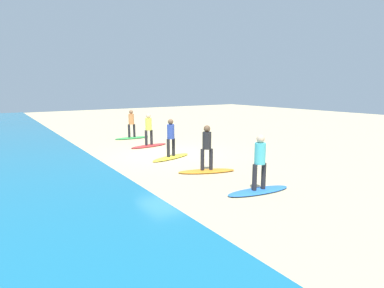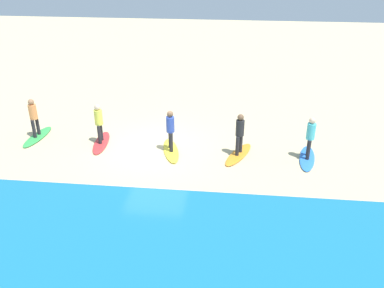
{
  "view_description": "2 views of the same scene",
  "coord_description": "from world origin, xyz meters",
  "px_view_note": "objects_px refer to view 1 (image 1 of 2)",
  "views": [
    {
      "loc": [
        -12.1,
        6.77,
        3.08
      ],
      "look_at": [
        -1.5,
        -0.35,
        0.7
      ],
      "focal_mm": 28.83,
      "sensor_mm": 36.0,
      "label": 1
    },
    {
      "loc": [
        -3.02,
        14.13,
        7.45
      ],
      "look_at": [
        -1.61,
        0.98,
        0.77
      ],
      "focal_mm": 37.59,
      "sensor_mm": 36.0,
      "label": 2
    }
  ],
  "objects_px": {
    "surfboard_red": "(149,146)",
    "surfer_yellow": "(171,135)",
    "surfboard_orange": "(207,171)",
    "surfboard_yellow": "(171,157)",
    "surfer_blue": "(260,158)",
    "surfboard_green": "(132,138)",
    "surfer_orange": "(207,144)",
    "surfer_red": "(149,127)",
    "surfer_green": "(131,121)",
    "surfboard_blue": "(258,191)"
  },
  "relations": [
    {
      "from": "surfboard_blue",
      "to": "surfboard_green",
      "type": "height_order",
      "value": "same"
    },
    {
      "from": "surfboard_orange",
      "to": "surfboard_green",
      "type": "xyz_separation_m",
      "value": [
        8.5,
        -0.69,
        0.0
      ]
    },
    {
      "from": "surfboard_blue",
      "to": "surfer_yellow",
      "type": "distance_m",
      "value": 5.37
    },
    {
      "from": "surfer_green",
      "to": "surfer_orange",
      "type": "bearing_deg",
      "value": 175.34
    },
    {
      "from": "surfer_blue",
      "to": "surfboard_green",
      "type": "distance_m",
      "value": 11.18
    },
    {
      "from": "surfboard_blue",
      "to": "surfboard_yellow",
      "type": "relative_size",
      "value": 1.0
    },
    {
      "from": "surfboard_blue",
      "to": "surfer_blue",
      "type": "relative_size",
      "value": 1.28
    },
    {
      "from": "surfboard_orange",
      "to": "surfboard_blue",
      "type": "bearing_deg",
      "value": 112.87
    },
    {
      "from": "surfer_orange",
      "to": "surfer_yellow",
      "type": "xyz_separation_m",
      "value": [
        2.66,
        -0.04,
        0.0
      ]
    },
    {
      "from": "surfer_blue",
      "to": "surfboard_orange",
      "type": "distance_m",
      "value": 2.8
    },
    {
      "from": "surfer_blue",
      "to": "surfer_orange",
      "type": "distance_m",
      "value": 2.61
    },
    {
      "from": "surfboard_blue",
      "to": "surfer_orange",
      "type": "xyz_separation_m",
      "value": [
        2.61,
        -0.02,
        0.99
      ]
    },
    {
      "from": "surfboard_green",
      "to": "surfer_red",
      "type": "bearing_deg",
      "value": 89.06
    },
    {
      "from": "surfboard_green",
      "to": "surfer_green",
      "type": "distance_m",
      "value": 0.99
    },
    {
      "from": "surfboard_yellow",
      "to": "surfer_green",
      "type": "relative_size",
      "value": 1.28
    },
    {
      "from": "surfboard_blue",
      "to": "surfboard_red",
      "type": "height_order",
      "value": "same"
    },
    {
      "from": "surfboard_orange",
      "to": "surfer_orange",
      "type": "relative_size",
      "value": 1.28
    },
    {
      "from": "surfer_orange",
      "to": "surfboard_yellow",
      "type": "distance_m",
      "value": 2.84
    },
    {
      "from": "surfer_orange",
      "to": "surfer_red",
      "type": "relative_size",
      "value": 1.0
    },
    {
      "from": "surfboard_orange",
      "to": "surfboard_red",
      "type": "height_order",
      "value": "same"
    },
    {
      "from": "surfer_orange",
      "to": "surfboard_red",
      "type": "xyz_separation_m",
      "value": [
        5.63,
        -0.43,
        -0.99
      ]
    },
    {
      "from": "surfboard_blue",
      "to": "surfer_red",
      "type": "height_order",
      "value": "surfer_red"
    },
    {
      "from": "surfboard_blue",
      "to": "surfboard_orange",
      "type": "height_order",
      "value": "same"
    },
    {
      "from": "surfer_red",
      "to": "surfboard_red",
      "type": "bearing_deg",
      "value": 90.0
    },
    {
      "from": "surfboard_blue",
      "to": "surfer_yellow",
      "type": "bearing_deg",
      "value": -81.26
    },
    {
      "from": "surfboard_green",
      "to": "surfer_blue",
      "type": "bearing_deg",
      "value": 90.62
    },
    {
      "from": "surfer_orange",
      "to": "surfer_green",
      "type": "height_order",
      "value": "same"
    },
    {
      "from": "surfer_orange",
      "to": "surfboard_green",
      "type": "height_order",
      "value": "surfer_orange"
    },
    {
      "from": "surfer_yellow",
      "to": "surfer_green",
      "type": "height_order",
      "value": "same"
    },
    {
      "from": "surfboard_yellow",
      "to": "surfer_blue",
      "type": "bearing_deg",
      "value": 74.01
    },
    {
      "from": "surfboard_yellow",
      "to": "surfboard_green",
      "type": "relative_size",
      "value": 1.0
    },
    {
      "from": "surfboard_orange",
      "to": "surfboard_green",
      "type": "height_order",
      "value": "same"
    },
    {
      "from": "surfer_blue",
      "to": "surfer_red",
      "type": "relative_size",
      "value": 1.0
    },
    {
      "from": "surfboard_green",
      "to": "surfer_orange",
      "type": "bearing_deg",
      "value": 89.65
    },
    {
      "from": "surfer_yellow",
      "to": "surfboard_green",
      "type": "relative_size",
      "value": 0.78
    },
    {
      "from": "surfboard_red",
      "to": "surfer_yellow",
      "type": "bearing_deg",
      "value": 76.3
    },
    {
      "from": "surfboard_red",
      "to": "surfboard_blue",
      "type": "bearing_deg",
      "value": 80.62
    },
    {
      "from": "surfer_blue",
      "to": "surfer_yellow",
      "type": "xyz_separation_m",
      "value": [
        5.28,
        -0.06,
        0.0
      ]
    },
    {
      "from": "surfboard_orange",
      "to": "surfer_red",
      "type": "xyz_separation_m",
      "value": [
        5.63,
        -0.43,
        0.99
      ]
    },
    {
      "from": "surfer_blue",
      "to": "surfer_orange",
      "type": "xyz_separation_m",
      "value": [
        2.61,
        -0.02,
        0.0
      ]
    },
    {
      "from": "surfer_green",
      "to": "surfboard_yellow",
      "type": "bearing_deg",
      "value": 173.63
    },
    {
      "from": "surfboard_orange",
      "to": "surfer_yellow",
      "type": "relative_size",
      "value": 1.28
    },
    {
      "from": "surfboard_yellow",
      "to": "surfer_red",
      "type": "relative_size",
      "value": 1.28
    },
    {
      "from": "surfboard_orange",
      "to": "surfboard_red",
      "type": "relative_size",
      "value": 1.0
    },
    {
      "from": "surfer_yellow",
      "to": "surfboard_red",
      "type": "relative_size",
      "value": 0.78
    },
    {
      "from": "surfboard_yellow",
      "to": "surfer_green",
      "type": "height_order",
      "value": "surfer_green"
    },
    {
      "from": "surfer_green",
      "to": "surfer_blue",
      "type": "bearing_deg",
      "value": 176.31
    },
    {
      "from": "surfboard_orange",
      "to": "surfboard_yellow",
      "type": "bearing_deg",
      "value": -67.5
    },
    {
      "from": "surfer_blue",
      "to": "surfer_yellow",
      "type": "bearing_deg",
      "value": -0.7
    },
    {
      "from": "surfboard_red",
      "to": "surfboard_green",
      "type": "xyz_separation_m",
      "value": [
        2.87,
        -0.26,
        0.0
      ]
    }
  ]
}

